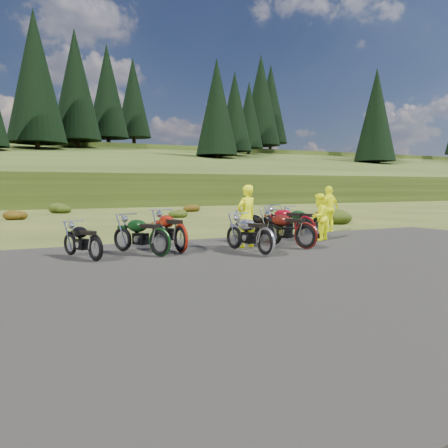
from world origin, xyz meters
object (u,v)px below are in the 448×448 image
motorcycle_3 (265,257)px  person_middle (247,217)px  motorcycle_7 (317,239)px  motorcycle_0 (96,262)px

motorcycle_3 → person_middle: 1.92m
motorcycle_3 → motorcycle_7: size_ratio=1.00×
motorcycle_3 → person_middle: person_middle is taller
person_middle → motorcycle_7: bearing=-177.8°
motorcycle_7 → motorcycle_0: bearing=82.5°
motorcycle_0 → motorcycle_7: (7.92, 1.55, 0.00)m
motorcycle_3 → person_middle: bearing=-19.8°
motorcycle_3 → motorcycle_7: bearing=-63.1°
motorcycle_0 → motorcycle_7: 8.07m
motorcycle_0 → motorcycle_3: size_ratio=0.87×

